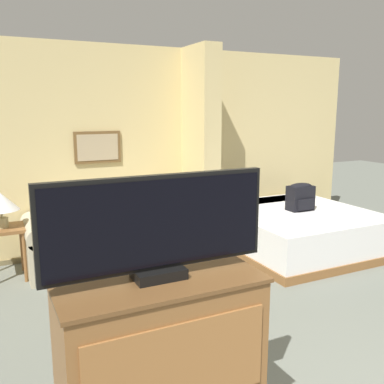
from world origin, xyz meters
TOP-DOWN VIEW (x-y plane):
  - wall_back at (-0.00, 4.40)m, footprint 6.38×0.16m
  - wall_partition_pillar at (0.56, 4.00)m, footprint 0.24×0.67m
  - couch at (-0.71, 3.91)m, footprint 1.93×0.84m
  - coffee_table at (-0.75, 2.90)m, footprint 0.77×0.45m
  - side_table at (-1.87, 3.88)m, footprint 0.43×0.43m
  - table_lamp at (-1.87, 3.88)m, footprint 0.37×0.37m
  - tv_dresser at (-1.28, 0.83)m, footprint 0.98×0.49m
  - tv at (-1.28, 0.83)m, footprint 1.09×0.16m
  - bed at (1.62, 3.34)m, footprint 1.82×1.92m
  - backpack at (1.68, 3.32)m, footprint 0.33×0.22m

SIDE VIEW (x-z plane):
  - bed at x=1.62m, z-range 0.01..0.52m
  - couch at x=-0.71m, z-range -0.11..0.77m
  - coffee_table at x=-0.75m, z-range 0.15..0.53m
  - side_table at x=-1.87m, z-range 0.18..0.76m
  - tv_dresser at x=-1.28m, z-range 0.00..1.04m
  - backpack at x=1.68m, z-range 0.52..0.88m
  - table_lamp at x=-1.87m, z-range 0.66..1.04m
  - tv at x=-1.28m, z-range 1.04..1.54m
  - wall_back at x=0.00m, z-range -0.01..2.59m
  - wall_partition_pillar at x=0.56m, z-range 0.00..2.60m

